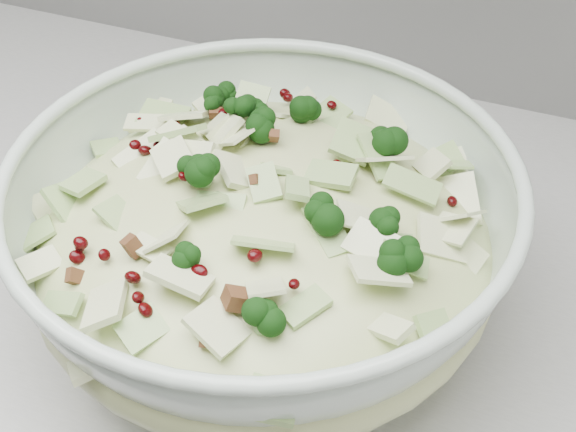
# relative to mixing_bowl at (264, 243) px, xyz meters

# --- Properties ---
(counter) EXTENTS (3.60, 0.60, 0.90)m
(counter) POSITION_rel_mixing_bowl_xyz_m (-0.45, 0.10, -0.53)
(counter) COLOR #B4B4AF
(counter) RESTS_ON floor
(mixing_bowl) EXTENTS (0.46, 0.46, 0.15)m
(mixing_bowl) POSITION_rel_mixing_bowl_xyz_m (0.00, 0.00, 0.00)
(mixing_bowl) COLOR silver
(mixing_bowl) RESTS_ON counter
(salad) EXTENTS (0.48, 0.48, 0.15)m
(salad) POSITION_rel_mixing_bowl_xyz_m (0.00, 0.00, 0.02)
(salad) COLOR beige
(salad) RESTS_ON mixing_bowl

